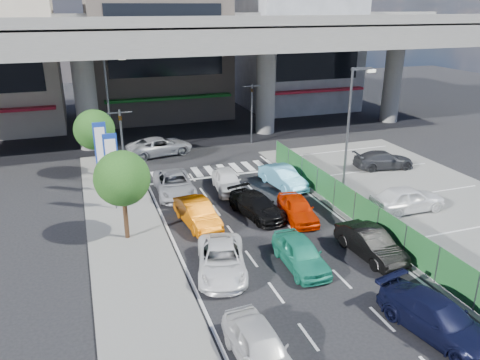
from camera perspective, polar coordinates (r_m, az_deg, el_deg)
name	(u,v)px	position (r m, az deg, el deg)	size (l,w,h in m)	color
ground	(282,253)	(23.40, 5.11, -8.90)	(120.00, 120.00, 0.00)	black
parking_lot	(435,207)	(30.58, 22.71, -3.11)	(12.00, 28.00, 0.06)	slate
sidewalk_left	(128,238)	(25.27, -13.53, -6.91)	(4.00, 30.00, 0.12)	slate
fence_run	(365,214)	(26.17, 14.95, -4.01)	(0.16, 22.00, 1.80)	#1F5A28
expressway	(179,39)	(41.48, -7.47, 16.65)	(64.00, 14.00, 10.75)	slate
building_center	(157,45)	(52.32, -10.04, 15.90)	(14.00, 10.90, 15.00)	gray
building_east	(298,55)	(56.40, 7.03, 14.84)	(12.00, 10.90, 12.00)	gray
traffic_light_left	(121,129)	(31.50, -14.31, 6.08)	(1.60, 1.24, 5.20)	#595B60
traffic_light_right	(252,99)	(40.76, 1.45, 9.90)	(1.60, 1.24, 5.20)	#595B60
street_lamp_right	(351,121)	(29.89, 13.38, 7.04)	(1.65, 0.22, 8.00)	#595B60
street_lamp_left	(110,100)	(37.17, -15.55, 9.43)	(1.65, 0.22, 8.00)	#595B60
signboard_near	(112,161)	(27.82, -15.37, 2.21)	(0.80, 0.14, 4.70)	#595B60
signboard_far	(101,148)	(30.67, -16.57, 3.78)	(0.80, 0.14, 4.70)	#595B60
tree_near	(122,179)	(23.95, -14.18, 0.17)	(2.80, 2.80, 4.80)	#382314
tree_far	(94,130)	(33.97, -17.34, 5.85)	(2.80, 2.80, 4.80)	#382314
van_white_back_left	(260,347)	(16.70, 2.48, -19.69)	(1.63, 4.05, 1.38)	silver
minivan_navy_back	(437,318)	(19.33, 22.93, -15.22)	(1.93, 4.76, 1.38)	black
sedan_white_mid_left	(222,260)	(21.51, -2.27, -9.70)	(2.13, 4.62, 1.28)	white
taxi_teal_mid	(301,253)	(22.10, 7.40, -8.84)	(1.63, 4.05, 1.38)	#239676
hatch_black_mid_right	(371,244)	(23.60, 15.65, -7.47)	(1.46, 4.19, 1.38)	black
taxi_orange_left	(197,213)	(25.98, -5.23, -4.06)	(1.46, 4.19, 1.38)	#CF5E03
sedan_black_mid	(257,206)	(27.00, 2.08, -3.14)	(1.77, 4.35, 1.26)	black
taxi_orange_right	(297,209)	(26.71, 7.02, -3.48)	(1.57, 3.89, 1.33)	red
wagon_silver_front_left	(174,184)	(30.28, -8.02, -0.51)	(2.29, 4.97, 1.38)	#9E9FA6
sedan_white_front_mid	(227,181)	(30.58, -1.55, -0.09)	(1.63, 4.05, 1.38)	white
kei_truck_front_right	(283,177)	(31.35, 5.25, 0.35)	(1.46, 4.19, 1.38)	#52A7CE
crossing_wagon_silver	(160,146)	(38.59, -9.72, 4.10)	(2.42, 5.25, 1.46)	#AAABB2
parked_sedan_white	(407,199)	(29.12, 19.71, -2.15)	(1.82, 4.52, 1.54)	white
parked_sedan_dgrey	(383,160)	(36.27, 17.09, 2.36)	(1.81, 4.44, 1.29)	#2E2F33
traffic_cone	(343,198)	(29.25, 12.48, -2.16)	(0.37, 0.37, 0.72)	red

